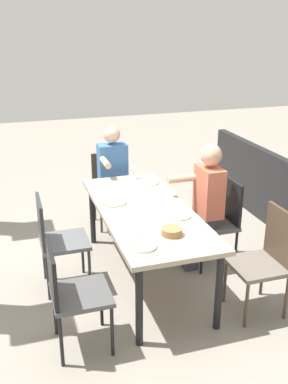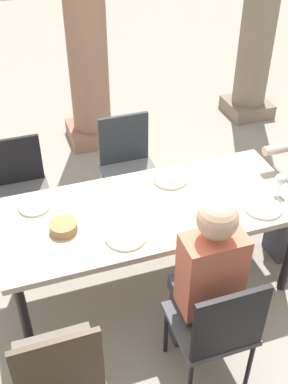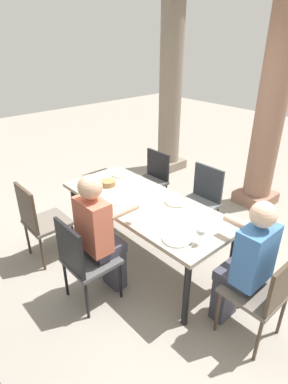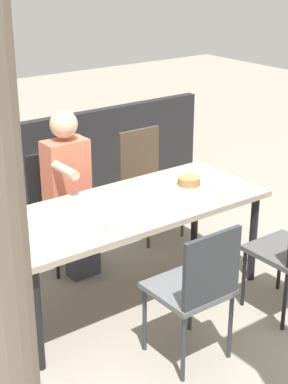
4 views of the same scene
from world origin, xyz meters
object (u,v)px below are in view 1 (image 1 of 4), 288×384
object	(u,v)px
plate_0	(144,246)
plate_1	(177,215)
chair_head_east	(111,183)
plate_2	(114,202)
plate_3	(147,182)
chair_mid_south	(220,217)
chair_west_north	(71,290)
diner_woman_green	(203,202)
dining_table	(145,216)
diner_man_white	(114,176)
chair_mid_north	(55,237)
wine_glass_3	(134,168)
bread_basket	(172,232)
chair_west_south	(267,256)

from	to	relation	value
plate_0	plate_1	bearing A→B (deg)	-44.06
chair_head_east	plate_2	size ratio (longest dim) A/B	3.57
plate_0	plate_3	distance (m)	1.49
plate_1	plate_2	size ratio (longest dim) A/B	1.04
chair_mid_south	plate_1	distance (m)	0.74
chair_west_north	diner_woman_green	world-z (taller)	diner_woman_green
dining_table	diner_man_white	distance (m)	1.22
chair_mid_south	plate_2	distance (m)	1.12
chair_mid_north	chair_mid_south	distance (m)	1.68
chair_west_north	chair_mid_south	size ratio (longest dim) A/B	0.97
wine_glass_3	chair_head_east	bearing A→B (deg)	14.69
diner_man_white	bread_basket	xyz separation A→B (m)	(-1.80, -0.05, 0.10)
chair_west_north	chair_mid_north	bearing A→B (deg)	0.22
plate_1	chair_mid_south	bearing A→B (deg)	-60.99
chair_mid_north	chair_head_east	distance (m)	1.56
plate_1	wine_glass_3	size ratio (longest dim) A/B	1.54
wine_glass_3	bread_basket	world-z (taller)	wine_glass_3
plate_0	wine_glass_3	xyz separation A→B (m)	(1.58, -0.38, 0.11)
plate_0	chair_mid_north	bearing A→B (deg)	36.02
diner_woman_green	plate_3	distance (m)	0.71
chair_mid_south	plate_3	size ratio (longest dim) A/B	3.55
plate_3	plate_1	bearing A→B (deg)	178.92
diner_man_white	wine_glass_3	xyz separation A→B (m)	(-0.36, -0.15, 0.19)
wine_glass_3	chair_mid_south	bearing A→B (deg)	-137.58
chair_west_south	wine_glass_3	world-z (taller)	chair_west_south
diner_man_white	plate_1	world-z (taller)	diner_man_white
chair_mid_south	wine_glass_3	distance (m)	1.09
plate_3	wine_glass_3	world-z (taller)	wine_glass_3
chair_west_south	chair_head_east	bearing A→B (deg)	20.98
chair_mid_north	chair_head_east	bearing A→B (deg)	-32.52
diner_man_white	plate_3	world-z (taller)	diner_man_white
chair_mid_north	diner_woman_green	size ratio (longest dim) A/B	0.71
plate_2	wine_glass_3	bearing A→B (deg)	-31.55
dining_table	chair_west_north	xyz separation A→B (m)	(-0.78, 0.83, -0.16)
diner_woman_green	plate_3	size ratio (longest dim) A/B	5.07
chair_west_north	bread_basket	distance (m)	0.94
dining_table	plate_3	xyz separation A→B (m)	(0.69, -0.24, 0.08)
chair_mid_south	plate_1	bearing A→B (deg)	119.01
dining_table	chair_west_north	distance (m)	1.16
chair_mid_north	diner_man_white	distance (m)	1.40
diner_man_white	plate_2	world-z (taller)	diner_man_white
diner_woman_green	chair_west_north	bearing A→B (deg)	121.06
chair_mid_north	chair_mid_south	xyz separation A→B (m)	(0.00, -1.67, -0.02)
chair_head_east	plate_1	distance (m)	1.68
diner_woman_green	plate_2	distance (m)	0.89
chair_west_north	plate_3	size ratio (longest dim) A/B	3.43
chair_west_north	chair_head_east	distance (m)	2.35
chair_head_east	bread_basket	distance (m)	2.01
diner_man_white	bread_basket	size ratio (longest dim) A/B	7.46
dining_table	chair_mid_north	distance (m)	0.85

